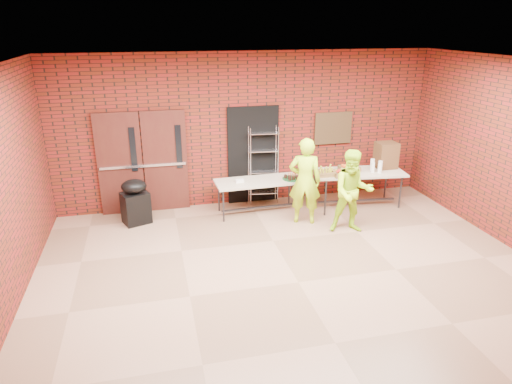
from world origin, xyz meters
TOP-DOWN VIEW (x-y plane):
  - room at (0.00, 0.00)m, footprint 8.08×7.08m
  - double_doors at (-2.20, 3.44)m, footprint 1.78×0.12m
  - dark_doorway at (0.10, 3.46)m, footprint 1.10×0.06m
  - bronze_plaque at (1.90, 3.45)m, footprint 0.85×0.04m
  - wire_rack at (0.29, 3.32)m, footprint 0.64×0.28m
  - table_left at (0.04, 2.78)m, footprint 1.75×0.78m
  - table_right at (2.19, 2.65)m, footprint 1.97×0.99m
  - basket_bananas at (1.39, 2.57)m, footprint 0.40×0.31m
  - basket_oranges at (2.02, 2.74)m, footprint 0.40×0.31m
  - basket_apples at (1.75, 2.48)m, footprint 0.41×0.32m
  - muffin_tray at (0.76, 2.71)m, footprint 0.43×0.43m
  - napkin_box at (-0.34, 2.78)m, footprint 0.16×0.11m
  - coffee_dispenser at (2.86, 2.77)m, footprint 0.42×0.38m
  - cup_stack_front at (2.44, 2.52)m, footprint 0.07×0.07m
  - cup_stack_mid at (2.57, 2.46)m, footprint 0.09×0.09m
  - cup_stack_back at (2.48, 2.64)m, footprint 0.09×0.09m
  - covered_grill at (-2.40, 2.86)m, footprint 0.60×0.56m
  - volunteer_woman at (0.81, 2.13)m, footprint 0.72×0.59m
  - volunteer_man at (1.53, 1.52)m, footprint 0.89×0.76m

SIDE VIEW (x-z plane):
  - covered_grill at x=-2.40m, z-range 0.00..0.90m
  - table_left at x=0.04m, z-range 0.29..1.00m
  - table_right at x=2.19m, z-range 0.33..1.11m
  - napkin_box at x=-0.34m, z-range 0.71..0.76m
  - muffin_tray at x=0.76m, z-range 0.70..0.81m
  - volunteer_man at x=1.53m, z-range 0.00..1.59m
  - basket_oranges at x=2.02m, z-range 0.77..0.90m
  - basket_bananas at x=1.39m, z-range 0.77..0.90m
  - basket_apples at x=1.75m, z-range 0.77..0.90m
  - wire_rack at x=0.29m, z-range 0.00..1.69m
  - volunteer_woman at x=0.81m, z-range 0.00..1.71m
  - cup_stack_front at x=2.44m, z-range 0.78..1.00m
  - cup_stack_back at x=2.48m, z-range 0.78..1.04m
  - cup_stack_mid at x=2.57m, z-range 0.78..1.04m
  - dark_doorway at x=0.10m, z-range 0.00..2.10m
  - double_doors at x=-2.20m, z-range 0.00..2.10m
  - coffee_dispenser at x=2.86m, z-range 0.78..1.34m
  - bronze_plaque at x=1.90m, z-range 1.20..1.90m
  - room at x=0.00m, z-range -0.04..3.24m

